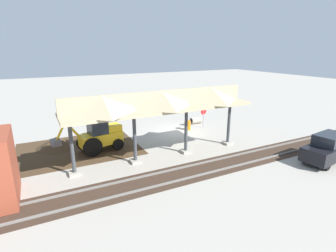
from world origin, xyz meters
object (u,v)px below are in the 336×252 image
(stop_sign, at_px, (204,113))
(traffic_barrel, at_px, (188,125))
(backhoe, at_px, (99,135))
(concrete_pipe, at_px, (196,120))
(distant_parked_car, at_px, (328,148))

(stop_sign, relative_size, traffic_barrel, 2.34)
(backhoe, xyz_separation_m, concrete_pipe, (-10.91, -3.13, -0.91))
(stop_sign, height_order, concrete_pipe, stop_sign)
(concrete_pipe, bearing_deg, backhoe, 16.01)
(traffic_barrel, bearing_deg, stop_sign, 178.68)
(backhoe, bearing_deg, stop_sign, -171.73)
(stop_sign, height_order, backhoe, backhoe)
(concrete_pipe, xyz_separation_m, traffic_barrel, (1.94, 1.53, 0.10))
(distant_parked_car, height_order, traffic_barrel, distant_parked_car)
(backhoe, height_order, traffic_barrel, backhoe)
(stop_sign, xyz_separation_m, distant_parked_car, (-2.99, 10.87, -0.52))
(concrete_pipe, xyz_separation_m, distant_parked_car, (-2.83, 12.43, 0.63))
(stop_sign, bearing_deg, backhoe, 8.27)
(stop_sign, xyz_separation_m, traffic_barrel, (1.78, -0.04, -1.05))
(stop_sign, bearing_deg, traffic_barrel, -1.32)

